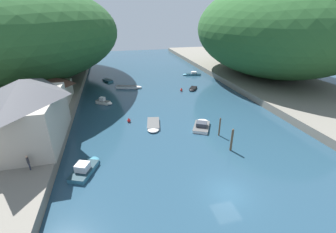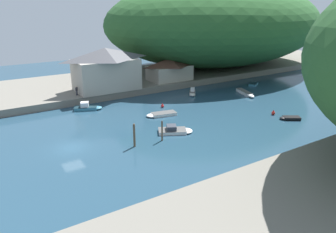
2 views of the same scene
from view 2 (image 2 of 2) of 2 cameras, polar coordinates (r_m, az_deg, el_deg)
name	(u,v)px [view 2 (image 2 of 2)]	position (r m, az deg, el deg)	size (l,w,h in m)	color
water_surface	(246,108)	(57.29, 13.49, 1.44)	(130.00, 130.00, 0.00)	#234256
left_bank	(162,75)	(78.17, -1.07, 7.18)	(22.00, 120.00, 1.27)	slate
hillside_left	(218,24)	(87.75, 8.64, 15.71)	(42.67, 59.74, 21.18)	#285628
waterfront_building	(106,68)	(63.00, -10.74, 8.25)	(7.41, 12.42, 7.87)	#B2A899
boathouse_shed	(170,69)	(70.22, 0.27, 8.34)	(5.97, 9.35, 4.68)	#B2A899
boat_red_skiff	(160,114)	(51.90, -1.33, 0.38)	(2.66, 5.09, 0.46)	white
boat_mid_channel	(246,93)	(65.50, 13.44, 3.95)	(6.09, 2.90, 0.61)	white
boat_white_cruiser	(289,118)	(53.57, 20.37, -0.26)	(2.77, 3.29, 0.45)	black
boat_small_dinghy	(175,130)	(45.24, 1.31, -2.41)	(4.10, 5.17, 1.06)	white
boat_navy_launch	(192,93)	(63.90, 4.28, 4.15)	(3.37, 2.96, 1.29)	silver
boat_moored_right	(88,107)	(56.42, -13.74, 1.56)	(3.45, 4.91, 1.32)	teal
boat_open_rowboat	(254,84)	(74.26, 14.75, 5.57)	(3.04, 3.82, 0.46)	teal
mooring_post_nearest	(134,135)	(40.67, -5.90, -3.24)	(0.28, 0.28, 3.05)	brown
mooring_post_second	(162,131)	(42.25, -1.05, -2.47)	(0.22, 0.22, 2.76)	brown
channel_buoy_near	(162,106)	(55.93, -0.97, 1.89)	(0.55, 0.55, 0.82)	red
channel_buoy_far	(273,113)	(54.93, 17.86, 0.62)	(0.57, 0.57, 0.86)	red
person_on_quay	(77,90)	(60.71, -15.63, 4.47)	(0.34, 0.43, 1.69)	#282D3D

